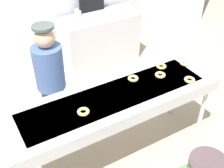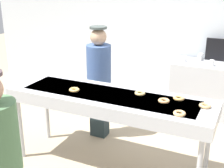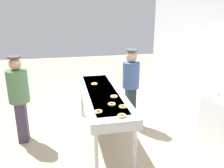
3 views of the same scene
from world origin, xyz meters
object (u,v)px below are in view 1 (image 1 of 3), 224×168
(fryer_conveyor, at_px, (115,101))
(prep_counter, at_px, (99,39))
(paper_cup_1, at_px, (99,17))
(glazed_donut_2, at_px, (185,63))
(paper_cup_0, at_px, (77,12))
(paper_cup_2, at_px, (73,21))
(glazed_donut_0, at_px, (83,112))
(glazed_donut_1, at_px, (161,66))
(worker_baker, at_px, (51,80))
(glazed_donut_4, at_px, (190,80))
(menu_display, at_px, (92,1))
(glazed_donut_3, at_px, (160,75))
(paper_cup_3, at_px, (79,14))
(glazed_donut_5, at_px, (133,78))

(fryer_conveyor, height_order, prep_counter, fryer_conveyor)
(paper_cup_1, bearing_deg, glazed_donut_2, -84.03)
(paper_cup_0, distance_m, paper_cup_2, 0.38)
(fryer_conveyor, distance_m, paper_cup_1, 2.20)
(prep_counter, xyz_separation_m, paper_cup_2, (-0.52, -0.08, 0.51))
(glazed_donut_0, relative_size, paper_cup_1, 1.24)
(glazed_donut_1, distance_m, worker_baker, 1.36)
(fryer_conveyor, height_order, worker_baker, worker_baker)
(glazed_donut_0, height_order, glazed_donut_4, same)
(glazed_donut_2, xyz_separation_m, menu_display, (-0.13, 2.31, 0.10))
(paper_cup_0, bearing_deg, fryer_conveyor, -105.18)
(glazed_donut_3, bearing_deg, paper_cup_2, 96.23)
(prep_counter, xyz_separation_m, menu_display, (0.00, 0.25, 0.65))
(glazed_donut_1, bearing_deg, menu_display, 85.58)
(glazed_donut_2, distance_m, menu_display, 2.31)
(glazed_donut_3, relative_size, worker_baker, 0.08)
(glazed_donut_1, xyz_separation_m, paper_cup_3, (-0.14, 2.10, -0.04))
(glazed_donut_2, bearing_deg, fryer_conveyor, -174.90)
(paper_cup_0, height_order, paper_cup_1, same)
(prep_counter, bearing_deg, fryer_conveyor, -113.98)
(glazed_donut_0, xyz_separation_m, paper_cup_0, (1.07, 2.47, -0.04))
(paper_cup_2, bearing_deg, paper_cup_0, 55.81)
(glazed_donut_1, relative_size, glazed_donut_4, 1.00)
(prep_counter, xyz_separation_m, paper_cup_0, (-0.31, 0.24, 0.51))
(glazed_donut_2, distance_m, prep_counter, 2.13)
(prep_counter, height_order, paper_cup_2, paper_cup_2)
(glazed_donut_1, xyz_separation_m, glazed_donut_3, (-0.13, -0.15, 0.00))
(worker_baker, relative_size, prep_counter, 1.16)
(glazed_donut_1, relative_size, paper_cup_1, 1.24)
(glazed_donut_2, xyz_separation_m, paper_cup_2, (-0.65, 1.97, -0.04))
(menu_display, bearing_deg, paper_cup_3, -159.37)
(paper_cup_2, bearing_deg, glazed_donut_0, -111.64)
(paper_cup_3, distance_m, menu_display, 0.36)
(glazed_donut_2, bearing_deg, prep_counter, 93.65)
(glazed_donut_2, height_order, worker_baker, worker_baker)
(glazed_donut_1, relative_size, menu_display, 0.26)
(glazed_donut_3, xyz_separation_m, worker_baker, (-1.14, 0.64, -0.06))
(glazed_donut_5, xyz_separation_m, paper_cup_3, (0.31, 2.14, -0.04))
(glazed_donut_3, bearing_deg, glazed_donut_4, -47.20)
(paper_cup_3, bearing_deg, fryer_conveyor, -105.81)
(glazed_donut_3, height_order, paper_cup_2, glazed_donut_3)
(paper_cup_3, relative_size, menu_display, 0.21)
(paper_cup_2, bearing_deg, paper_cup_1, -7.00)
(fryer_conveyor, bearing_deg, glazed_donut_2, 5.10)
(glazed_donut_5, bearing_deg, paper_cup_2, 87.11)
(worker_baker, bearing_deg, glazed_donut_5, 149.37)
(fryer_conveyor, distance_m, glazed_donut_5, 0.38)
(glazed_donut_1, relative_size, paper_cup_2, 1.24)
(fryer_conveyor, bearing_deg, worker_baker, 125.27)
(glazed_donut_5, relative_size, paper_cup_1, 1.24)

